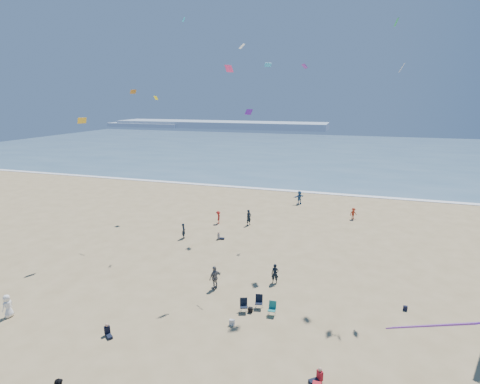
% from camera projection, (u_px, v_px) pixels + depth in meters
% --- Properties ---
extents(ocean, '(220.00, 100.00, 0.06)m').
position_uv_depth(ocean, '(324.00, 151.00, 107.41)').
color(ocean, '#476B84').
rests_on(ocean, ground).
extents(surf_line, '(220.00, 1.20, 0.08)m').
position_uv_depth(surf_line, '(296.00, 191.00, 61.13)').
color(surf_line, white).
rests_on(surf_line, ground).
extents(headland_far, '(110.00, 20.00, 3.20)m').
position_uv_depth(headland_far, '(219.00, 125.00, 193.85)').
color(headland_far, '#7A8EA8').
rests_on(headland_far, ground).
extents(headland_near, '(40.00, 14.00, 2.00)m').
position_uv_depth(headland_near, '(147.00, 125.00, 200.98)').
color(headland_near, '#7A8EA8').
rests_on(headland_near, ground).
extents(standing_flyers, '(32.66, 45.00, 1.93)m').
position_uv_depth(standing_flyers, '(269.00, 274.00, 30.44)').
color(standing_flyers, white).
rests_on(standing_flyers, ground).
extents(seated_group, '(14.46, 27.32, 0.84)m').
position_uv_depth(seated_group, '(212.00, 347.00, 22.24)').
color(seated_group, white).
rests_on(seated_group, ground).
extents(chair_cluster, '(2.69, 1.53, 1.00)m').
position_uv_depth(chair_cluster, '(258.00, 306.00, 26.55)').
color(chair_cluster, black).
rests_on(chair_cluster, ground).
extents(white_tote, '(0.35, 0.20, 0.40)m').
position_uv_depth(white_tote, '(232.00, 322.00, 25.08)').
color(white_tote, silver).
rests_on(white_tote, ground).
extents(black_backpack, '(0.30, 0.22, 0.38)m').
position_uv_depth(black_backpack, '(250.00, 310.00, 26.59)').
color(black_backpack, black).
rests_on(black_backpack, ground).
extents(navy_bag, '(0.28, 0.18, 0.34)m').
position_uv_depth(navy_bag, '(405.00, 308.00, 26.85)').
color(navy_bag, black).
rests_on(navy_bag, ground).
extents(kites_aloft, '(43.94, 38.27, 27.28)m').
position_uv_depth(kites_aloft, '(365.00, 94.00, 23.59)').
color(kites_aloft, white).
rests_on(kites_aloft, ground).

